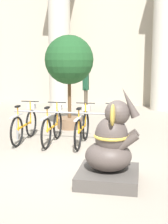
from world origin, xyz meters
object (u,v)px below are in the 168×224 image
(bicycle_3, at_px, (113,129))
(bicycle_0, at_px, (25,125))
(bicycle_2, at_px, (82,128))
(elephant_statue, at_px, (110,151))
(potted_tree, at_px, (69,64))
(person_pedestrian, at_px, (86,84))
(bicycle_1, at_px, (53,127))

(bicycle_3, bearing_deg, bicycle_0, 179.90)
(bicycle_2, distance_m, elephant_statue, 2.40)
(elephant_statue, height_order, potted_tree, potted_tree)
(elephant_statue, bearing_deg, potted_tree, 112.62)
(elephant_statue, height_order, person_pedestrian, person_pedestrian)
(person_pedestrian, bearing_deg, bicycle_3, -71.45)
(bicycle_2, height_order, person_pedestrian, person_pedestrian)
(bicycle_0, distance_m, bicycle_3, 2.23)
(bicycle_0, bearing_deg, bicycle_3, -0.10)
(bicycle_0, distance_m, potted_tree, 2.38)
(bicycle_0, xyz_separation_m, potted_tree, (0.76, 1.68, 1.50))
(person_pedestrian, bearing_deg, elephant_statue, -76.08)
(elephant_statue, bearing_deg, bicycle_3, 94.35)
(bicycle_0, xyz_separation_m, person_pedestrian, (0.74, 4.43, 0.67))
(bicycle_2, xyz_separation_m, bicycle_3, (0.74, 0.04, 0.00))
(elephant_statue, bearing_deg, bicycle_0, 136.66)
(potted_tree, bearing_deg, bicycle_1, -90.49)
(bicycle_1, distance_m, bicycle_2, 0.74)
(person_pedestrian, bearing_deg, potted_tree, -89.67)
(bicycle_0, height_order, bicycle_2, same)
(bicycle_0, relative_size, elephant_statue, 1.04)
(bicycle_1, relative_size, potted_tree, 0.62)
(elephant_statue, xyz_separation_m, potted_tree, (-1.64, 3.94, 1.37))
(bicycle_3, relative_size, elephant_statue, 1.04)
(bicycle_2, bearing_deg, potted_tree, 112.88)
(bicycle_3, height_order, potted_tree, potted_tree)
(bicycle_0, distance_m, bicycle_1, 0.74)
(potted_tree, bearing_deg, person_pedestrian, 90.33)
(bicycle_1, relative_size, person_pedestrian, 0.95)
(elephant_statue, distance_m, potted_tree, 4.49)
(bicycle_0, bearing_deg, elephant_statue, -43.34)
(bicycle_1, height_order, potted_tree, potted_tree)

